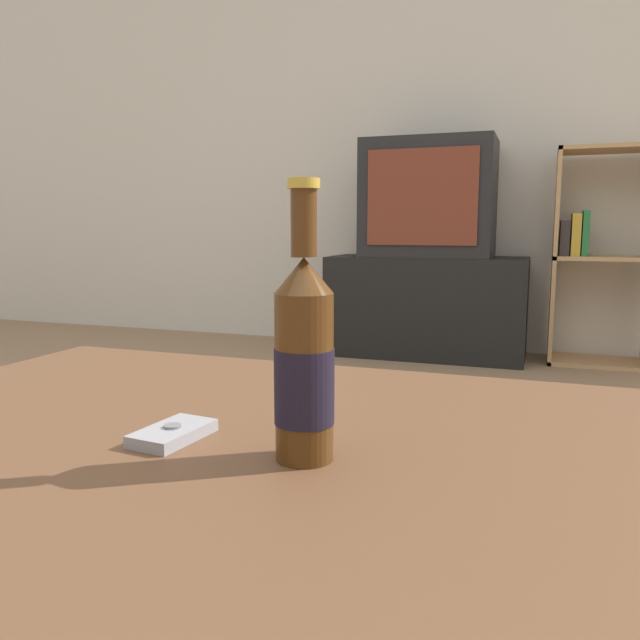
{
  "coord_description": "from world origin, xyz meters",
  "views": [
    {
      "loc": [
        0.31,
        -0.62,
        0.69
      ],
      "look_at": [
        0.0,
        0.26,
        0.55
      ],
      "focal_mm": 35.0,
      "sensor_mm": 36.0,
      "label": 1
    }
  ],
  "objects_px": {
    "television": "(429,199)",
    "cell_phone": "(173,433)",
    "tv_stand": "(426,306)",
    "beer_bottle": "(304,360)",
    "bookshelf": "(597,254)"
  },
  "relations": [
    {
      "from": "tv_stand",
      "to": "beer_bottle",
      "type": "bearing_deg",
      "value": -82.68
    },
    {
      "from": "bookshelf",
      "to": "beer_bottle",
      "type": "distance_m",
      "value": 2.89
    },
    {
      "from": "television",
      "to": "cell_phone",
      "type": "relative_size",
      "value": 6.53
    },
    {
      "from": "television",
      "to": "beer_bottle",
      "type": "xyz_separation_m",
      "value": [
        0.36,
        -2.77,
        -0.29
      ]
    },
    {
      "from": "tv_stand",
      "to": "television",
      "type": "distance_m",
      "value": 0.57
    },
    {
      "from": "tv_stand",
      "to": "television",
      "type": "bearing_deg",
      "value": -90.0
    },
    {
      "from": "beer_bottle",
      "to": "tv_stand",
      "type": "bearing_deg",
      "value": 97.32
    },
    {
      "from": "cell_phone",
      "to": "bookshelf",
      "type": "bearing_deg",
      "value": 83.59
    },
    {
      "from": "tv_stand",
      "to": "cell_phone",
      "type": "xyz_separation_m",
      "value": [
        0.19,
        -2.77,
        0.19
      ]
    },
    {
      "from": "television",
      "to": "bookshelf",
      "type": "distance_m",
      "value": 0.89
    },
    {
      "from": "tv_stand",
      "to": "bookshelf",
      "type": "xyz_separation_m",
      "value": [
        0.84,
        0.08,
        0.29
      ]
    },
    {
      "from": "television",
      "to": "cell_phone",
      "type": "height_order",
      "value": "television"
    },
    {
      "from": "cell_phone",
      "to": "beer_bottle",
      "type": "bearing_deg",
      "value": 4.11
    },
    {
      "from": "television",
      "to": "cell_phone",
      "type": "xyz_separation_m",
      "value": [
        0.19,
        -2.76,
        -0.38
      ]
    },
    {
      "from": "tv_stand",
      "to": "bookshelf",
      "type": "relative_size",
      "value": 0.96
    }
  ]
}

